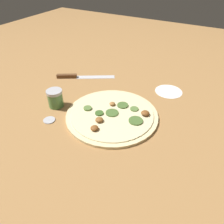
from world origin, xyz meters
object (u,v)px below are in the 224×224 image
at_px(spice_jar, 55,98).
at_px(loose_cap, 49,120).
at_px(pizza, 112,115).
at_px(knife, 76,76).

relative_size(spice_jar, loose_cap, 1.63).
distance_m(pizza, spice_jar, 0.25).
height_order(knife, spice_jar, spice_jar).
bearing_deg(loose_cap, pizza, 35.54).
distance_m(spice_jar, loose_cap, 0.11).
height_order(pizza, loose_cap, pizza).
bearing_deg(loose_cap, spice_jar, 114.45).
xyz_separation_m(pizza, knife, (-0.33, 0.20, -0.00)).
relative_size(knife, spice_jar, 3.58).
xyz_separation_m(knife, spice_jar, (0.08, -0.25, 0.03)).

